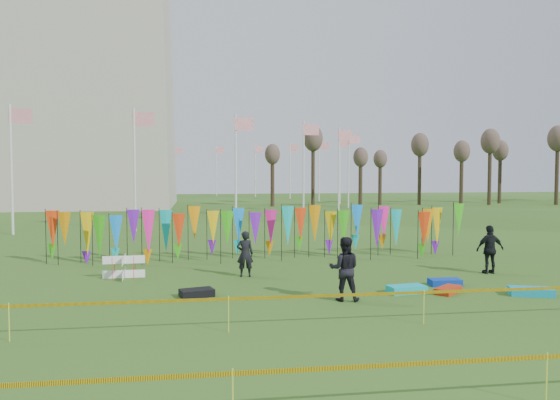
{
  "coord_description": "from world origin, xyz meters",
  "views": [
    {
      "loc": [
        -2.51,
        -15.51,
        3.9
      ],
      "look_at": [
        0.63,
        6.0,
        2.76
      ],
      "focal_mm": 35.0,
      "sensor_mm": 36.0,
      "label": 1
    }
  ],
  "objects": [
    {
      "name": "ground",
      "position": [
        0.0,
        0.0,
        0.0
      ],
      "size": [
        160.0,
        160.0,
        0.0
      ],
      "primitive_type": "plane",
      "color": "#2A4B15",
      "rests_on": "ground"
    },
    {
      "name": "flagpole_ring",
      "position": [
        -14.0,
        48.0,
        4.0
      ],
      "size": [
        57.4,
        56.16,
        8.0
      ],
      "color": "silver",
      "rests_on": "ground"
    },
    {
      "name": "banner_row",
      "position": [
        0.28,
        8.23,
        1.41
      ],
      "size": [
        18.64,
        0.64,
        2.29
      ],
      "color": "black",
      "rests_on": "ground"
    },
    {
      "name": "caution_tape_near",
      "position": [
        -0.22,
        -2.44,
        0.78
      ],
      "size": [
        26.0,
        0.02,
        0.9
      ],
      "color": "#EEBB05",
      "rests_on": "ground"
    },
    {
      "name": "caution_tape_far",
      "position": [
        -0.22,
        -7.34,
        0.78
      ],
      "size": [
        26.0,
        0.02,
        0.9
      ],
      "color": "#EEBB05",
      "rests_on": "ground"
    },
    {
      "name": "tree_line",
      "position": [
        32.0,
        44.0,
        6.17
      ],
      "size": [
        53.92,
        1.92,
        7.84
      ],
      "color": "#3B2E1D",
      "rests_on": "ground"
    },
    {
      "name": "box_kite",
      "position": [
        -5.3,
        4.82,
        0.42
      ],
      "size": [
        0.76,
        0.76,
        0.84
      ],
      "rotation": [
        0.0,
        0.0,
        0.04
      ],
      "color": "red",
      "rests_on": "ground"
    },
    {
      "name": "person_left",
      "position": [
        -0.9,
        4.51,
        0.85
      ],
      "size": [
        0.64,
        0.48,
        1.7
      ],
      "primitive_type": "imported",
      "rotation": [
        0.0,
        0.0,
        3.1
      ],
      "color": "black",
      "rests_on": "ground"
    },
    {
      "name": "person_mid",
      "position": [
        1.77,
        0.35,
        0.97
      ],
      "size": [
        1.05,
        0.8,
        1.93
      ],
      "primitive_type": "imported",
      "rotation": [
        0.0,
        0.0,
        2.89
      ],
      "color": "black",
      "rests_on": "ground"
    },
    {
      "name": "person_right",
      "position": [
        8.41,
        3.79,
        0.93
      ],
      "size": [
        1.09,
        0.62,
        1.85
      ],
      "primitive_type": "imported",
      "rotation": [
        0.0,
        0.0,
        3.15
      ],
      "color": "black",
      "rests_on": "ground"
    },
    {
      "name": "kite_bag_turquoise",
      "position": [
        4.02,
        1.05,
        0.12
      ],
      "size": [
        1.28,
        0.77,
        0.24
      ],
      "primitive_type": "cube",
      "rotation": [
        0.0,
        0.0,
        0.15
      ],
      "color": "#0DB7C3",
      "rests_on": "ground"
    },
    {
      "name": "kite_bag_blue",
      "position": [
        5.75,
        1.97,
        0.11
      ],
      "size": [
        1.09,
        0.61,
        0.22
      ],
      "primitive_type": "cube",
      "rotation": [
        0.0,
        0.0,
        -0.06
      ],
      "color": "#0B36B3",
      "rests_on": "ground"
    },
    {
      "name": "kite_bag_red",
      "position": [
        5.33,
        0.83,
        0.1
      ],
      "size": [
        1.14,
        1.09,
        0.2
      ],
      "primitive_type": "cube",
      "rotation": [
        0.0,
        0.0,
        0.72
      ],
      "color": "red",
      "rests_on": "ground"
    },
    {
      "name": "kite_bag_black",
      "position": [
        -2.65,
        1.5,
        0.12
      ],
      "size": [
        1.15,
        0.85,
        0.24
      ],
      "primitive_type": "cube",
      "rotation": [
        0.0,
        0.0,
        0.28
      ],
      "color": "black",
      "rests_on": "ground"
    },
    {
      "name": "kite_bag_teal",
      "position": [
        7.76,
        0.15,
        0.12
      ],
      "size": [
        1.42,
        0.98,
        0.25
      ],
      "primitive_type": "cube",
      "rotation": [
        0.0,
        0.0,
        -0.31
      ],
      "color": "#0D99C0",
      "rests_on": "ground"
    }
  ]
}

